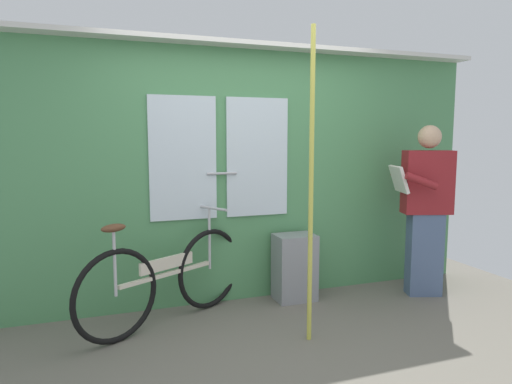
# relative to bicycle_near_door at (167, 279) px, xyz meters

# --- Properties ---
(ground_plane) EXTENTS (5.88, 4.27, 0.04)m
(ground_plane) POSITION_rel_bicycle_near_door_xyz_m (0.77, -0.95, -0.40)
(ground_plane) COLOR #666056
(train_door_wall) EXTENTS (4.88, 0.28, 2.38)m
(train_door_wall) POSITION_rel_bicycle_near_door_xyz_m (0.76, 0.38, 0.86)
(train_door_wall) COLOR #4C8C56
(train_door_wall) RESTS_ON ground_plane
(bicycle_near_door) EXTENTS (1.49, 0.86, 0.93)m
(bicycle_near_door) POSITION_rel_bicycle_near_door_xyz_m (0.00, 0.00, 0.00)
(bicycle_near_door) COLOR black
(bicycle_near_door) RESTS_ON ground_plane
(passenger_reading_newspaper) EXTENTS (0.62, 0.55, 1.66)m
(passenger_reading_newspaper) POSITION_rel_bicycle_near_door_xyz_m (2.48, -0.12, 0.49)
(passenger_reading_newspaper) COLOR slate
(passenger_reading_newspaper) RESTS_ON ground_plane
(trash_bin_by_wall) EXTENTS (0.38, 0.28, 0.63)m
(trash_bin_by_wall) POSITION_rel_bicycle_near_door_xyz_m (1.23, 0.17, -0.07)
(trash_bin_by_wall) COLOR gray
(trash_bin_by_wall) RESTS_ON ground_plane
(handrail_pole) EXTENTS (0.04, 0.04, 2.34)m
(handrail_pole) POSITION_rel_bicycle_near_door_xyz_m (0.98, -0.66, 0.79)
(handrail_pole) COLOR #C6C14C
(handrail_pole) RESTS_ON ground_plane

